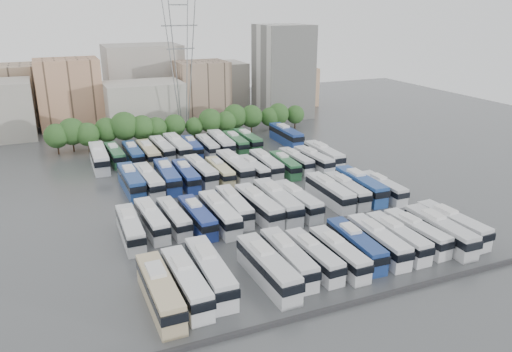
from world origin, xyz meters
name	(u,v)px	position (x,y,z in m)	size (l,w,h in m)	color
ground	(252,201)	(0.00, 0.00, 0.00)	(220.00, 220.00, 0.00)	#424447
parapet	(365,300)	(0.00, -33.00, 0.25)	(56.00, 0.50, 0.50)	#2D2D30
tree_line	(178,124)	(-1.52, 42.15, 4.34)	(64.34, 7.41, 8.33)	black
city_buildings	(130,91)	(-7.46, 71.86, 7.87)	(102.00, 35.00, 20.00)	#9E998E
apartment_tower	(283,71)	(34.00, 58.00, 13.00)	(14.00, 14.00, 26.00)	silver
electricity_pylon	(181,59)	(2.00, 50.00, 18.66)	(9.00, 6.91, 33.83)	slate
bus_r0_s0	(160,291)	(-21.34, -24.82, 1.99)	(2.90, 12.94, 4.05)	#C5B288
bus_r0_s1	(186,282)	(-18.15, -24.03, 1.93)	(2.98, 12.59, 3.93)	white
bus_r0_s2	(210,271)	(-14.94, -22.95, 2.00)	(3.09, 13.04, 4.07)	silver
bus_r0_s4	(268,267)	(-8.30, -24.74, 1.99)	(3.18, 13.00, 4.06)	silver
bus_r0_s5	(288,258)	(-4.90, -23.41, 1.87)	(2.88, 12.20, 3.81)	silver
bus_r0_s6	(313,255)	(-1.57, -23.93, 1.73)	(2.79, 11.29, 3.52)	silver
bus_r0_s7	(339,253)	(1.69, -24.66, 1.75)	(2.55, 11.38, 3.57)	silver
bus_r0_s8	(356,244)	(4.96, -23.56, 1.82)	(3.15, 11.92, 3.71)	navy
bus_r0_s9	(378,241)	(8.31, -23.86, 1.84)	(3.05, 12.02, 3.74)	silver
bus_r0_s10	(397,237)	(11.42, -23.93, 1.80)	(2.64, 11.69, 3.66)	silver
bus_r0_s11	(416,232)	(14.81, -23.72, 1.76)	(2.96, 11.54, 3.59)	silver
bus_r0_s12	(440,230)	(17.99, -24.80, 1.93)	(2.99, 12.59, 3.93)	silver
bus_r0_s13	(452,224)	(21.22, -23.80, 1.87)	(3.20, 12.25, 3.81)	silver
bus_r1_s0	(130,228)	(-21.49, -6.86, 1.82)	(2.78, 11.84, 3.70)	silver
bus_r1_s1	(152,220)	(-18.11, -5.09, 1.79)	(3.11, 11.74, 3.65)	silver
bus_r1_s2	(174,217)	(-14.84, -5.32, 1.69)	(2.91, 11.09, 3.45)	silver
bus_r1_s3	(197,217)	(-11.64, -6.69, 1.80)	(2.94, 11.76, 3.67)	navy
bus_r1_s4	(219,213)	(-8.26, -7.10, 1.92)	(2.87, 12.48, 3.91)	white
bus_r1_s5	(234,206)	(-5.13, -5.03, 1.83)	(2.98, 11.93, 3.72)	silver
bus_r1_s6	(258,205)	(-1.68, -6.67, 1.96)	(3.34, 12.82, 3.99)	silver
bus_r1_s7	(277,201)	(1.61, -6.54, 2.08)	(3.20, 13.58, 4.24)	silver
bus_r1_s8	(297,200)	(4.92, -7.00, 1.88)	(3.23, 12.29, 3.82)	silver
bus_r1_s10	(329,192)	(11.67, -5.80, 1.91)	(2.87, 12.47, 3.90)	silver
bus_r1_s11	(347,190)	(14.96, -5.94, 1.80)	(2.98, 11.79, 3.67)	silver
bus_r1_s12	(360,185)	(18.14, -5.36, 2.00)	(3.23, 13.09, 4.08)	navy
bus_r1_s13	(383,187)	(21.45, -7.20, 1.71)	(2.44, 11.09, 3.48)	silver
bus_r2_s1	(131,181)	(-17.99, 12.52, 2.00)	(3.04, 13.01, 4.07)	navy
bus_r2_s2	(149,180)	(-15.08, 11.62, 1.94)	(3.32, 12.73, 3.96)	silver
bus_r2_s3	(167,176)	(-11.48, 12.62, 1.96)	(3.24, 12.83, 4.00)	navy
bus_r2_s4	(186,175)	(-8.15, 12.01, 1.83)	(2.73, 11.93, 3.73)	navy
bus_r2_s5	(201,171)	(-4.99, 13.16, 1.92)	(3.25, 12.59, 3.92)	silver
bus_r2_s6	(220,171)	(-1.56, 11.95, 1.74)	(2.55, 11.29, 3.54)	beige
bus_r2_s7	(234,166)	(1.66, 12.69, 2.06)	(3.04, 13.43, 4.20)	silver
bus_r2_s8	(253,169)	(4.86, 11.04, 1.69)	(2.69, 11.00, 3.43)	silver
bus_r2_s9	(266,164)	(8.10, 12.24, 1.87)	(3.06, 12.20, 3.80)	silver
bus_r2_s10	(285,164)	(11.63, 10.99, 1.70)	(2.95, 11.13, 3.46)	#307243
bus_r2_s11	(296,160)	(14.86, 12.47, 1.70)	(2.74, 11.11, 3.46)	silver
bus_r2_s12	(313,160)	(18.22, 11.28, 1.82)	(3.15, 11.91, 3.70)	silver
bus_r2_s13	(324,155)	(21.55, 12.89, 1.96)	(2.94, 12.75, 3.99)	silver
bus_r3_s0	(99,157)	(-21.60, 28.94, 2.10)	(3.23, 13.66, 4.27)	white
bus_r3_s1	(115,155)	(-18.24, 30.85, 1.76)	(3.01, 11.50, 3.58)	#2B643D
bus_r3_s2	(133,154)	(-14.67, 29.49, 1.83)	(2.79, 11.93, 3.73)	navy
bus_r3_s3	(148,153)	(-11.63, 28.73, 1.91)	(2.95, 12.42, 3.88)	#C5B588
bus_r3_s4	(162,148)	(-8.16, 31.03, 1.88)	(3.13, 12.29, 3.83)	silver
bus_r3_s5	(177,147)	(-4.98, 30.42, 2.07)	(3.29, 13.50, 4.21)	silver
bus_r3_s6	(192,147)	(-1.74, 30.12, 1.72)	(2.91, 11.27, 3.51)	navy
bus_r3_s7	(208,146)	(1.66, 29.55, 1.75)	(2.77, 11.43, 3.57)	silver
bus_r3_s8	(221,143)	(4.85, 29.69, 2.03)	(3.50, 13.30, 4.13)	silver
bus_r3_s9	(235,142)	(8.29, 29.67, 1.82)	(2.91, 11.91, 3.72)	#2B6539
bus_r3_s10	(247,140)	(11.56, 30.45, 1.85)	(2.75, 12.07, 3.78)	#2A6339
bus_r3_s13	(286,135)	(21.41, 30.26, 2.05)	(3.06, 13.37, 4.19)	navy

